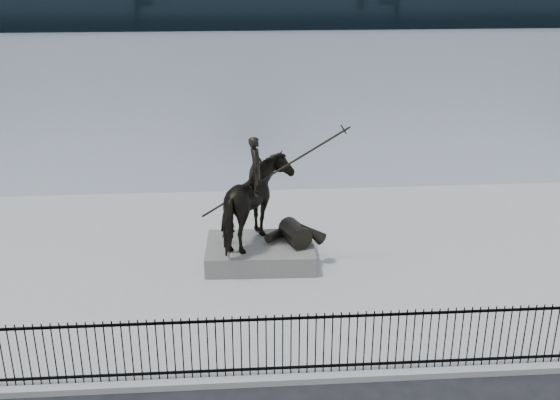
{
  "coord_description": "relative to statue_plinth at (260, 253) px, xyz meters",
  "views": [
    {
      "loc": [
        -2.04,
        -10.82,
        8.94
      ],
      "look_at": [
        -0.81,
        6.0,
        2.43
      ],
      "focal_mm": 42.0,
      "sensor_mm": 36.0,
      "label": 1
    }
  ],
  "objects": [
    {
      "name": "plaza",
      "position": [
        1.35,
        0.2,
        -0.37
      ],
      "size": [
        30.0,
        12.0,
        0.15
      ],
      "primitive_type": "cube",
      "color": "#9B9B98",
      "rests_on": "ground"
    },
    {
      "name": "building",
      "position": [
        1.35,
        13.2,
        4.05
      ],
      "size": [
        44.0,
        14.0,
        9.0
      ],
      "primitive_type": "cube",
      "color": "white",
      "rests_on": "ground"
    },
    {
      "name": "picket_fence",
      "position": [
        1.35,
        -5.55,
        0.46
      ],
      "size": [
        22.1,
        0.1,
        1.5
      ],
      "color": "black",
      "rests_on": "plaza"
    },
    {
      "name": "statue_plinth",
      "position": [
        0.0,
        0.0,
        0.0
      ],
      "size": [
        3.25,
        2.29,
        0.59
      ],
      "primitive_type": "cube",
      "rotation": [
        0.0,
        0.0,
        -0.04
      ],
      "color": "#5C5A54",
      "rests_on": "plaza"
    },
    {
      "name": "equestrian_statue",
      "position": [
        0.06,
        -0.0,
        1.54
      ],
      "size": [
        4.07,
        2.58,
        3.45
      ],
      "rotation": [
        0.0,
        0.0,
        -0.04
      ],
      "color": "black",
      "rests_on": "statue_plinth"
    }
  ]
}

